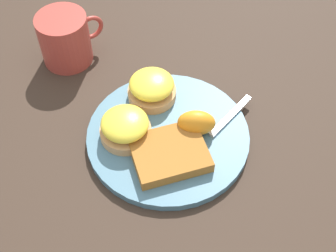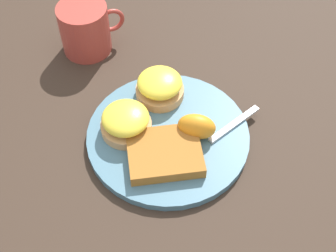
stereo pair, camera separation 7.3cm
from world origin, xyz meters
The scene contains 8 objects.
ground_plane centered at (0.00, 0.00, 0.00)m, with size 1.10×1.10×0.00m, color #38281E.
plate centered at (0.00, 0.00, 0.01)m, with size 0.26×0.26×0.01m, color slate.
sandwich_benedict_left centered at (0.02, 0.08, 0.04)m, with size 0.08×0.08×0.05m.
sandwich_benedict_right centered at (-0.06, 0.03, 0.04)m, with size 0.08×0.08×0.05m.
hashbrown_patty centered at (-0.02, -0.04, 0.02)m, with size 0.11×0.09×0.02m, color #A76526.
orange_wedge centered at (0.04, -0.02, 0.04)m, with size 0.06×0.04×0.04m, color orange.
fork centered at (0.05, -0.04, 0.02)m, with size 0.20×0.08×0.00m.
cup centered at (-0.07, 0.25, 0.05)m, with size 0.12×0.09×0.09m.
Camera 1 is at (-0.22, -0.39, 0.61)m, focal length 50.00 mm.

